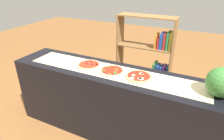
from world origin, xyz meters
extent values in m
plane|color=brown|center=(0.00, 0.00, 0.00)|extent=(12.00, 12.00, 0.00)
cube|color=black|center=(0.00, 0.00, 0.44)|extent=(2.54, 0.56, 0.89)
cube|color=beige|center=(0.00, 0.00, 0.89)|extent=(2.11, 0.36, 0.00)
cylinder|color=#E5C17F|center=(-0.32, 0.02, 0.90)|extent=(0.29, 0.29, 0.02)
cylinder|color=red|center=(-0.32, 0.02, 0.91)|extent=(0.24, 0.24, 0.00)
cylinder|color=maroon|center=(-0.23, 0.05, 0.91)|extent=(0.04, 0.04, 0.00)
cylinder|color=maroon|center=(-0.38, 0.08, 0.91)|extent=(0.04, 0.04, 0.00)
cylinder|color=maroon|center=(-0.26, 0.02, 0.91)|extent=(0.03, 0.03, 0.00)
cylinder|color=maroon|center=(-0.28, 0.02, 0.91)|extent=(0.03, 0.03, 0.00)
cylinder|color=maroon|center=(-0.34, 0.00, 0.91)|extent=(0.03, 0.03, 0.00)
cylinder|color=maroon|center=(-0.37, 0.02, 0.91)|extent=(0.03, 0.03, 0.00)
cylinder|color=maroon|center=(-0.22, 0.04, 0.91)|extent=(0.03, 0.03, 0.00)
cylinder|color=maroon|center=(-0.26, 0.09, 0.91)|extent=(0.03, 0.03, 0.00)
cylinder|color=maroon|center=(-0.33, 0.09, 0.91)|extent=(0.03, 0.03, 0.00)
cylinder|color=maroon|center=(-0.31, 0.07, 0.91)|extent=(0.03, 0.03, 0.00)
cylinder|color=#E5C17F|center=(0.00, 0.00, 0.90)|extent=(0.29, 0.29, 0.02)
cylinder|color=#AD2314|center=(0.00, 0.00, 0.91)|extent=(0.24, 0.24, 0.00)
ellipsoid|color=#286B23|center=(-0.08, -0.05, 0.91)|extent=(0.04, 0.04, 0.00)
ellipsoid|color=#286B23|center=(0.05, 0.02, 0.91)|extent=(0.05, 0.04, 0.00)
ellipsoid|color=#286B23|center=(0.06, -0.05, 0.91)|extent=(0.04, 0.05, 0.00)
ellipsoid|color=#286B23|center=(-0.08, 0.06, 0.91)|extent=(0.05, 0.05, 0.00)
ellipsoid|color=#286B23|center=(0.02, -0.11, 0.91)|extent=(0.05, 0.04, 0.00)
ellipsoid|color=#286B23|center=(0.06, -0.03, 0.91)|extent=(0.04, 0.04, 0.00)
ellipsoid|color=#286B23|center=(0.07, -0.05, 0.91)|extent=(0.05, 0.04, 0.00)
ellipsoid|color=#286B23|center=(0.04, 0.03, 0.91)|extent=(0.04, 0.04, 0.00)
cylinder|color=#DBB26B|center=(0.32, 0.00, 0.90)|extent=(0.29, 0.29, 0.02)
cylinder|color=#AD2314|center=(0.32, 0.00, 0.91)|extent=(0.24, 0.24, 0.00)
cylinder|color=#EFE5CC|center=(0.37, -0.07, 0.91)|extent=(0.04, 0.04, 0.00)
cylinder|color=#EFE5CC|center=(0.34, 0.04, 0.91)|extent=(0.03, 0.03, 0.00)
cylinder|color=#EFE5CC|center=(0.35, -0.07, 0.91)|extent=(0.03, 0.03, 0.00)
cylinder|color=#EFE5CC|center=(0.38, -0.05, 0.91)|extent=(0.03, 0.03, 0.00)
cylinder|color=#EFE5CC|center=(0.33, 0.05, 0.91)|extent=(0.04, 0.04, 0.00)
cylinder|color=#EFE5CC|center=(0.28, -0.10, 0.91)|extent=(0.05, 0.05, 0.00)
cylinder|color=#EFE5CC|center=(0.27, -0.03, 0.91)|extent=(0.03, 0.03, 0.00)
sphere|color=#387A33|center=(1.09, -0.01, 1.03)|extent=(0.28, 0.28, 0.28)
cube|color=brown|center=(0.50, 0.95, 0.68)|extent=(0.02, 0.25, 1.37)
cube|color=brown|center=(-0.32, 0.95, 0.68)|extent=(0.02, 0.25, 1.37)
cube|color=brown|center=(0.09, 0.95, 0.01)|extent=(0.81, 0.25, 0.02)
cube|color=#234799|center=(0.46, 0.95, 0.13)|extent=(0.04, 0.15, 0.23)
cube|color=orange|center=(0.41, 0.95, 0.14)|extent=(0.04, 0.21, 0.25)
cube|color=orange|center=(0.37, 0.95, 0.12)|extent=(0.04, 0.18, 0.20)
cube|color=#47423D|center=(0.32, 0.95, 0.12)|extent=(0.03, 0.15, 0.20)
cube|color=#B22823|center=(0.28, 0.95, 0.11)|extent=(0.04, 0.20, 0.19)
cube|color=brown|center=(0.09, 0.95, 0.46)|extent=(0.81, 0.25, 0.02)
cube|color=#234799|center=(0.47, 0.95, 0.56)|extent=(0.03, 0.17, 0.19)
cube|color=#753384|center=(0.42, 0.95, 0.56)|extent=(0.04, 0.15, 0.19)
cube|color=#234799|center=(0.37, 0.95, 0.56)|extent=(0.03, 0.19, 0.18)
cube|color=#234799|center=(0.32, 0.95, 0.56)|extent=(0.04, 0.15, 0.19)
cube|color=#2D753D|center=(0.27, 0.95, 0.57)|extent=(0.03, 0.20, 0.21)
cube|color=brown|center=(0.09, 0.95, 0.91)|extent=(0.81, 0.25, 0.02)
cube|color=gold|center=(0.46, 0.95, 1.04)|extent=(0.04, 0.19, 0.25)
cube|color=#2D753D|center=(0.42, 0.95, 1.05)|extent=(0.03, 0.19, 0.26)
cube|color=#B22823|center=(0.38, 0.95, 1.03)|extent=(0.03, 0.18, 0.23)
cube|color=#234799|center=(0.34, 0.95, 1.03)|extent=(0.04, 0.18, 0.23)
cube|color=#B22823|center=(0.30, 0.95, 1.00)|extent=(0.03, 0.17, 0.16)
cube|color=orange|center=(0.26, 0.95, 1.02)|extent=(0.03, 0.18, 0.21)
cube|color=brown|center=(0.09, 0.95, 1.36)|extent=(0.81, 0.25, 0.02)
camera|label=1|loc=(0.88, -1.78, 1.87)|focal=31.11mm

